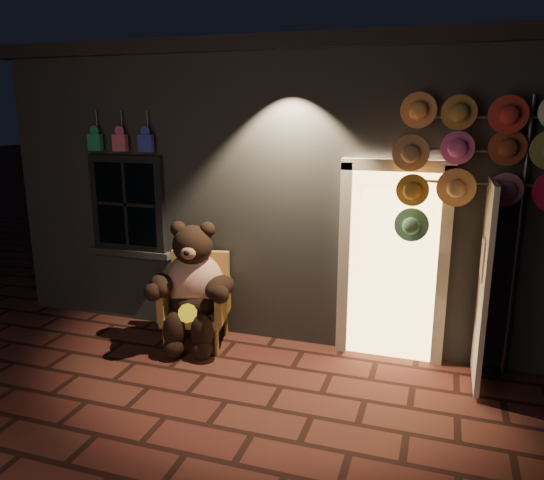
% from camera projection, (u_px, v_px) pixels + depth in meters
% --- Properties ---
extents(ground, '(60.00, 60.00, 0.00)m').
position_uv_depth(ground, '(226.00, 401.00, 5.02)').
color(ground, '#50271E').
rests_on(ground, ground).
extents(shop_building, '(7.30, 5.95, 3.51)m').
position_uv_depth(shop_building, '(323.00, 172.00, 8.29)').
color(shop_building, slate).
rests_on(shop_building, ground).
extents(wicker_armchair, '(0.84, 0.79, 1.06)m').
position_uv_depth(wicker_armchair, '(197.00, 299.00, 6.21)').
color(wicker_armchair, '#B48646').
rests_on(wicker_armchair, ground).
extents(teddy_bear, '(1.05, 0.91, 1.47)m').
position_uv_depth(teddy_bear, '(193.00, 286.00, 6.03)').
color(teddy_bear, '#B43413').
rests_on(teddy_bear, ground).
extents(hat_rack, '(1.61, 0.22, 2.85)m').
position_uv_depth(hat_rack, '(477.00, 159.00, 5.03)').
color(hat_rack, '#59595E').
rests_on(hat_rack, ground).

